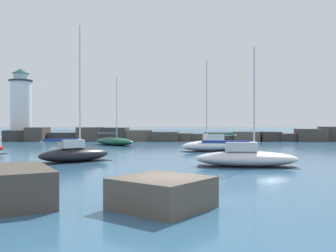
% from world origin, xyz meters
% --- Properties ---
extents(ground_plane, '(600.00, 600.00, 0.00)m').
position_xyz_m(ground_plane, '(0.00, 0.00, 0.00)').
color(ground_plane, '#336084').
extents(open_sea_beyond, '(400.00, 116.00, 0.01)m').
position_xyz_m(open_sea_beyond, '(0.00, 111.06, 0.00)').
color(open_sea_beyond, '#235175').
rests_on(open_sea_beyond, ground).
extents(breakwater_jetty, '(60.52, 7.03, 2.47)m').
position_xyz_m(breakwater_jetty, '(2.28, 51.19, 0.96)').
color(breakwater_jetty, '#383330').
rests_on(breakwater_jetty, ground).
extents(lighthouse, '(4.84, 4.84, 12.86)m').
position_xyz_m(lighthouse, '(-27.43, 52.49, 5.53)').
color(lighthouse, gray).
rests_on(lighthouse, ground).
extents(foreground_rocks, '(16.71, 6.46, 1.38)m').
position_xyz_m(foreground_rocks, '(-2.83, -0.42, 0.64)').
color(foreground_rocks, '#4C443D').
rests_on(foreground_rocks, ground).
extents(sailboat_moored_1, '(7.20, 4.64, 9.96)m').
position_xyz_m(sailboat_moored_1, '(4.13, 27.35, 0.70)').
color(sailboat_moored_1, white).
rests_on(sailboat_moored_1, ground).
extents(sailboat_moored_3, '(5.92, 5.49, 10.93)m').
position_xyz_m(sailboat_moored_3, '(-7.86, 15.68, 0.68)').
color(sailboat_moored_3, black).
rests_on(sailboat_moored_3, ground).
extents(sailboat_moored_4, '(7.05, 6.64, 9.51)m').
position_xyz_m(sailboat_moored_4, '(-8.27, 37.70, 0.57)').
color(sailboat_moored_4, '#195138').
rests_on(sailboat_moored_4, ground).
extents(sailboat_moored_5, '(7.42, 3.07, 8.44)m').
position_xyz_m(sailboat_moored_5, '(5.15, 12.66, 0.64)').
color(sailboat_moored_5, silver).
rests_on(sailboat_moored_5, ground).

